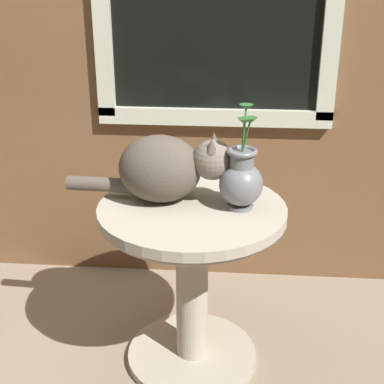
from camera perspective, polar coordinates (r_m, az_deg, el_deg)
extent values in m
cube|color=beige|center=(2.33, 2.31, 7.76)|extent=(0.97, 0.03, 0.07)
cube|color=beige|center=(2.31, -9.41, 18.85)|extent=(0.07, 0.03, 0.91)
cube|color=beige|center=(2.28, 14.56, 18.38)|extent=(0.07, 0.03, 0.91)
cube|color=black|center=(2.26, 2.52, 19.03)|extent=(0.88, 0.01, 0.89)
cylinder|color=#B2A893|center=(2.14, 0.00, -16.44)|extent=(0.48, 0.48, 0.03)
cylinder|color=#B2A893|center=(1.96, 0.00, -9.81)|extent=(0.11, 0.11, 0.56)
cylinder|color=#B2A893|center=(1.82, 0.00, -1.95)|extent=(0.63, 0.63, 0.03)
torus|color=#B2A893|center=(1.83, 0.00, -2.73)|extent=(0.60, 0.60, 0.02)
ellipsoid|color=brown|center=(1.82, -3.35, 2.43)|extent=(0.29, 0.24, 0.22)
sphere|color=#76695D|center=(1.78, 2.13, 3.35)|extent=(0.13, 0.13, 0.13)
cone|color=brown|center=(1.73, 2.03, 4.80)|extent=(0.04, 0.04, 0.05)
cone|color=brown|center=(1.80, 2.28, 5.51)|extent=(0.04, 0.04, 0.05)
cylinder|color=brown|center=(1.89, -9.19, 0.78)|extent=(0.25, 0.06, 0.05)
cylinder|color=slate|center=(1.81, 5.01, -1.45)|extent=(0.09, 0.09, 0.01)
ellipsoid|color=slate|center=(1.78, 5.09, 0.81)|extent=(0.14, 0.14, 0.14)
cylinder|color=slate|center=(1.75, 5.19, 3.31)|extent=(0.08, 0.08, 0.06)
torus|color=slate|center=(1.74, 5.22, 4.20)|extent=(0.10, 0.10, 0.02)
cylinder|color=#2D662D|center=(1.71, 5.63, 5.77)|extent=(0.03, 0.02, 0.11)
cone|color=#2D662D|center=(1.69, 6.06, 7.38)|extent=(0.04, 0.04, 0.02)
cylinder|color=#2D662D|center=(1.74, 5.43, 6.46)|extent=(0.01, 0.05, 0.13)
cone|color=#2D662D|center=(1.74, 5.64, 8.73)|extent=(0.04, 0.04, 0.02)
cylinder|color=#2D662D|center=(1.71, 5.33, 5.73)|extent=(0.01, 0.03, 0.11)
cone|color=#2D662D|center=(1.69, 5.45, 7.31)|extent=(0.04, 0.04, 0.02)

